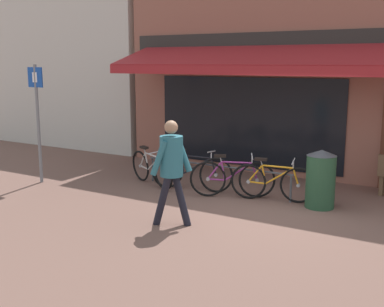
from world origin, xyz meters
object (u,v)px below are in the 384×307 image
Objects in this scene: pedestrian_adult at (171,162)px; bicycle_black at (191,172)px; bicycle_purple at (232,178)px; bicycle_orange at (273,182)px; litter_bin at (321,179)px; parking_sign at (38,112)px; bicycle_silver at (151,168)px.

bicycle_black is at bearing 111.82° from pedestrian_adult.
pedestrian_adult is at bearing -119.56° from bicycle_purple.
bicycle_black reaches higher than bicycle_orange.
parking_sign is (-6.04, -1.35, 1.06)m from litter_bin.
litter_bin is 0.42× the size of parking_sign.
bicycle_orange is 5.42m from parking_sign.
parking_sign reaches higher than pedestrian_adult.
bicycle_orange is 0.63× the size of parking_sign.
parking_sign is at bearing -131.61° from bicycle_silver.
bicycle_silver is 2.81m from pedestrian_adult.
bicycle_purple is at bearing -15.64° from bicycle_black.
litter_bin is at bearing -18.62° from bicycle_purple.
parking_sign reaches higher than bicycle_orange.
bicycle_silver is 1.98m from bicycle_purple.
bicycle_silver reaches higher than bicycle_orange.
bicycle_orange is 0.93× the size of pedestrian_adult.
bicycle_black is 3.70m from parking_sign.
bicycle_orange is 2.50m from pedestrian_adult.
parking_sign is (-2.33, -1.07, 1.23)m from bicycle_silver.
bicycle_purple is at bearing 85.41° from pedestrian_adult.
bicycle_orange is at bearing 28.25° from bicycle_silver.
pedestrian_adult reaches higher than bicycle_silver.
bicycle_orange is 0.94m from litter_bin.
bicycle_silver is 0.95× the size of bicycle_orange.
parking_sign reaches higher than bicycle_purple.
bicycle_orange is at bearing -176.13° from litter_bin.
bicycle_silver is at bearing 171.49° from bicycle_orange.
litter_bin is 6.28m from parking_sign.
bicycle_black is 1.66× the size of litter_bin.
bicycle_silver is 3.72m from litter_bin.
pedestrian_adult reaches higher than litter_bin.
bicycle_black is at bearing -176.89° from litter_bin.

